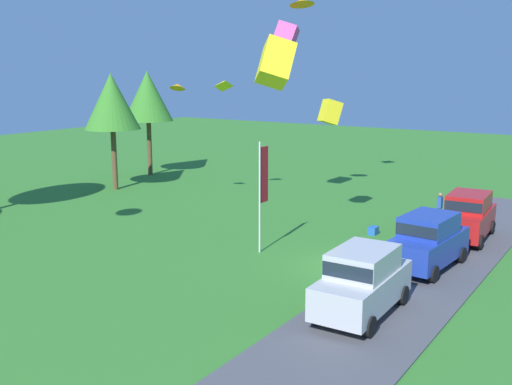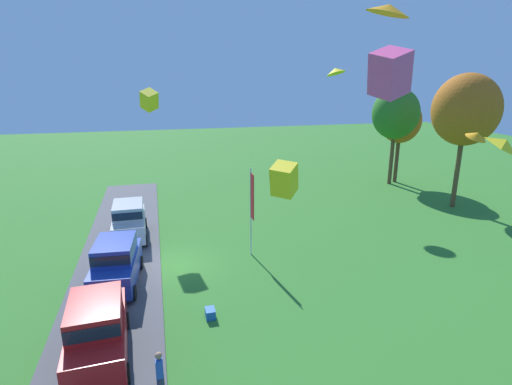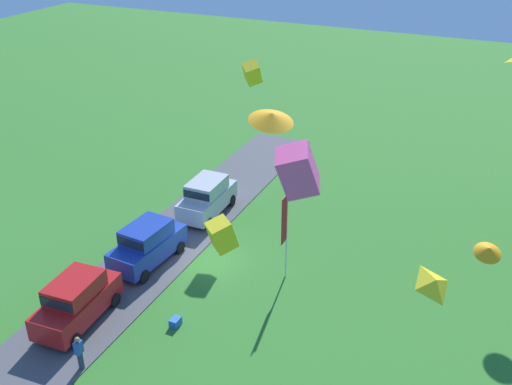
{
  "view_description": "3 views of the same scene",
  "coord_description": "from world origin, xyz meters",
  "px_view_note": "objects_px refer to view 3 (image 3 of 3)",
  "views": [
    {
      "loc": [
        -22.38,
        -9.96,
        8.17
      ],
      "look_at": [
        -0.83,
        4.33,
        2.88
      ],
      "focal_mm": 42.0,
      "sensor_mm": 36.0,
      "label": 1
    },
    {
      "loc": [
        20.15,
        -0.47,
        9.78
      ],
      "look_at": [
        2.02,
        4.13,
        4.39
      ],
      "focal_mm": 28.0,
      "sensor_mm": 36.0,
      "label": 2
    },
    {
      "loc": [
        23.59,
        13.69,
        18.15
      ],
      "look_at": [
        1.75,
        3.73,
        5.76
      ],
      "focal_mm": 42.0,
      "sensor_mm": 36.0,
      "label": 3
    }
  ],
  "objects_px": {
    "car_suv_near_entrance": "(207,196)",
    "flag_banner": "(285,225)",
    "kite_box_topmost": "(252,73)",
    "kite_box_trailing_tail": "(298,171)",
    "cooler_box": "(175,322)",
    "kite_diamond_low_drifter": "(436,285)",
    "person_on_lawn": "(79,353)",
    "car_suv_by_flagpole": "(76,299)",
    "kite_delta_high_left": "(488,250)",
    "kite_box_near_flag": "(222,235)",
    "car_suv_mid_row": "(147,242)",
    "kite_delta_over_trees": "(272,117)"
  },
  "relations": [
    {
      "from": "cooler_box",
      "to": "kite_box_near_flag",
      "type": "height_order",
      "value": "kite_box_near_flag"
    },
    {
      "from": "car_suv_by_flagpole",
      "to": "kite_diamond_low_drifter",
      "type": "xyz_separation_m",
      "value": [
        0.88,
        15.42,
        6.05
      ]
    },
    {
      "from": "cooler_box",
      "to": "kite_delta_high_left",
      "type": "relative_size",
      "value": 0.6
    },
    {
      "from": "person_on_lawn",
      "to": "car_suv_by_flagpole",
      "type": "bearing_deg",
      "value": -139.38
    },
    {
      "from": "cooler_box",
      "to": "kite_diamond_low_drifter",
      "type": "relative_size",
      "value": 0.56
    },
    {
      "from": "kite_box_topmost",
      "to": "kite_box_trailing_tail",
      "type": "bearing_deg",
      "value": 29.94
    },
    {
      "from": "car_suv_mid_row",
      "to": "cooler_box",
      "type": "xyz_separation_m",
      "value": [
        3.82,
        3.98,
        -1.1
      ]
    },
    {
      "from": "car_suv_mid_row",
      "to": "kite_box_topmost",
      "type": "bearing_deg",
      "value": 167.15
    },
    {
      "from": "kite_box_near_flag",
      "to": "kite_diamond_low_drifter",
      "type": "distance_m",
      "value": 8.58
    },
    {
      "from": "kite_delta_over_trees",
      "to": "kite_box_trailing_tail",
      "type": "height_order",
      "value": "kite_delta_over_trees"
    },
    {
      "from": "car_suv_near_entrance",
      "to": "kite_diamond_low_drifter",
      "type": "xyz_separation_m",
      "value": [
        12.33,
        14.9,
        6.05
      ]
    },
    {
      "from": "car_suv_near_entrance",
      "to": "kite_delta_high_left",
      "type": "xyz_separation_m",
      "value": [
        9.49,
        16.16,
        5.96
      ]
    },
    {
      "from": "car_suv_by_flagpole",
      "to": "kite_box_trailing_tail",
      "type": "height_order",
      "value": "kite_box_trailing_tail"
    },
    {
      "from": "person_on_lawn",
      "to": "kite_box_topmost",
      "type": "height_order",
      "value": "kite_box_topmost"
    },
    {
      "from": "car_suv_near_entrance",
      "to": "flag_banner",
      "type": "height_order",
      "value": "flag_banner"
    },
    {
      "from": "car_suv_by_flagpole",
      "to": "flag_banner",
      "type": "xyz_separation_m",
      "value": [
        -7.09,
        7.35,
        1.92
      ]
    },
    {
      "from": "flag_banner",
      "to": "cooler_box",
      "type": "distance_m",
      "value": 7.01
    },
    {
      "from": "flag_banner",
      "to": "kite_delta_high_left",
      "type": "height_order",
      "value": "kite_delta_high_left"
    },
    {
      "from": "car_suv_near_entrance",
      "to": "kite_delta_over_trees",
      "type": "bearing_deg",
      "value": 37.39
    },
    {
      "from": "cooler_box",
      "to": "kite_box_near_flag",
      "type": "xyz_separation_m",
      "value": [
        0.7,
        2.94,
        5.83
      ]
    },
    {
      "from": "kite_diamond_low_drifter",
      "to": "car_suv_near_entrance",
      "type": "bearing_deg",
      "value": -129.61
    },
    {
      "from": "cooler_box",
      "to": "kite_box_topmost",
      "type": "height_order",
      "value": "kite_box_topmost"
    },
    {
      "from": "car_suv_mid_row",
      "to": "cooler_box",
      "type": "bearing_deg",
      "value": 46.16
    },
    {
      "from": "person_on_lawn",
      "to": "kite_diamond_low_drifter",
      "type": "height_order",
      "value": "kite_diamond_low_drifter"
    },
    {
      "from": "car_suv_mid_row",
      "to": "kite_box_topmost",
      "type": "distance_m",
      "value": 11.53
    },
    {
      "from": "car_suv_mid_row",
      "to": "kite_delta_over_trees",
      "type": "height_order",
      "value": "kite_delta_over_trees"
    },
    {
      "from": "car_suv_by_flagpole",
      "to": "kite_box_near_flag",
      "type": "relative_size",
      "value": 3.99
    },
    {
      "from": "car_suv_near_entrance",
      "to": "kite_diamond_low_drifter",
      "type": "distance_m",
      "value": 20.26
    },
    {
      "from": "car_suv_near_entrance",
      "to": "kite_box_near_flag",
      "type": "relative_size",
      "value": 3.93
    },
    {
      "from": "car_suv_near_entrance",
      "to": "kite_box_trailing_tail",
      "type": "bearing_deg",
      "value": 40.86
    },
    {
      "from": "flag_banner",
      "to": "kite_box_topmost",
      "type": "height_order",
      "value": "kite_box_topmost"
    },
    {
      "from": "kite_box_topmost",
      "to": "car_suv_mid_row",
      "type": "bearing_deg",
      "value": -12.85
    },
    {
      "from": "car_suv_by_flagpole",
      "to": "cooler_box",
      "type": "bearing_deg",
      "value": 110.95
    },
    {
      "from": "car_suv_near_entrance",
      "to": "cooler_box",
      "type": "bearing_deg",
      "value": 20.5
    },
    {
      "from": "person_on_lawn",
      "to": "kite_box_trailing_tail",
      "type": "distance_m",
      "value": 12.62
    },
    {
      "from": "kite_box_topmost",
      "to": "kite_diamond_low_drifter",
      "type": "xyz_separation_m",
      "value": [
        15.18,
        13.17,
        -1.04
      ]
    },
    {
      "from": "cooler_box",
      "to": "kite_box_topmost",
      "type": "relative_size",
      "value": 0.47
    },
    {
      "from": "kite_box_trailing_tail",
      "to": "person_on_lawn",
      "type": "bearing_deg",
      "value": -75.22
    },
    {
      "from": "person_on_lawn",
      "to": "kite_box_near_flag",
      "type": "xyz_separation_m",
      "value": [
        -3.35,
        5.05,
        5.15
      ]
    },
    {
      "from": "kite_delta_over_trees",
      "to": "kite_diamond_low_drifter",
      "type": "bearing_deg",
      "value": 89.75
    },
    {
      "from": "person_on_lawn",
      "to": "cooler_box",
      "type": "relative_size",
      "value": 3.05
    },
    {
      "from": "car_suv_near_entrance",
      "to": "kite_delta_high_left",
      "type": "height_order",
      "value": "kite_delta_high_left"
    },
    {
      "from": "kite_box_topmost",
      "to": "kite_box_trailing_tail",
      "type": "xyz_separation_m",
      "value": [
        14.49,
        8.35,
        1.55
      ]
    },
    {
      "from": "flag_banner",
      "to": "car_suv_near_entrance",
      "type": "bearing_deg",
      "value": -122.51
    },
    {
      "from": "person_on_lawn",
      "to": "kite_box_topmost",
      "type": "xyz_separation_m",
      "value": [
        -16.74,
        0.16,
        7.5
      ]
    },
    {
      "from": "person_on_lawn",
      "to": "kite_box_near_flag",
      "type": "relative_size",
      "value": 1.45
    },
    {
      "from": "car_suv_mid_row",
      "to": "kite_delta_high_left",
      "type": "height_order",
      "value": "kite_delta_high_left"
    },
    {
      "from": "car_suv_by_flagpole",
      "to": "kite_delta_high_left",
      "type": "xyz_separation_m",
      "value": [
        -1.95,
        16.68,
        5.96
      ]
    },
    {
      "from": "flag_banner",
      "to": "cooler_box",
      "type": "relative_size",
      "value": 9.08
    },
    {
      "from": "kite_diamond_low_drifter",
      "to": "flag_banner",
      "type": "bearing_deg",
      "value": -134.68
    }
  ]
}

